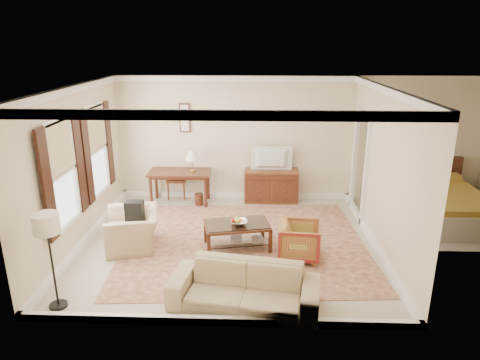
# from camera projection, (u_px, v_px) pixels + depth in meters

# --- Properties ---
(room_shell) EXTENTS (5.51, 5.01, 2.91)m
(room_shell) POSITION_uv_depth(u_px,v_px,m) (228.00, 112.00, 7.33)
(room_shell) COLOR beige
(room_shell) RESTS_ON ground
(annex_bedroom) EXTENTS (3.00, 2.70, 2.90)m
(annex_bedroom) POSITION_uv_depth(u_px,v_px,m) (447.00, 207.00, 8.92)
(annex_bedroom) COLOR beige
(annex_bedroom) RESTS_ON ground
(window_front) EXTENTS (0.12, 1.56, 1.80)m
(window_front) POSITION_uv_depth(u_px,v_px,m) (62.00, 174.00, 7.04)
(window_front) COLOR #CCB284
(window_front) RESTS_ON room_shell
(window_rear) EXTENTS (0.12, 1.56, 1.80)m
(window_rear) POSITION_uv_depth(u_px,v_px,m) (97.00, 150.00, 8.56)
(window_rear) COLOR #CCB284
(window_rear) RESTS_ON room_shell
(doorway) EXTENTS (0.10, 1.12, 2.25)m
(doorway) POSITION_uv_depth(u_px,v_px,m) (360.00, 167.00, 9.09)
(doorway) COLOR white
(doorway) RESTS_ON room_shell
(rug) EXTENTS (4.72, 4.12, 0.01)m
(rug) POSITION_uv_depth(u_px,v_px,m) (244.00, 243.00, 8.07)
(rug) COLOR maroon
(rug) RESTS_ON room_shell
(writing_desk) EXTENTS (1.41, 0.71, 0.77)m
(writing_desk) POSITION_uv_depth(u_px,v_px,m) (180.00, 176.00, 9.88)
(writing_desk) COLOR #522617
(writing_desk) RESTS_ON room_shell
(desk_chair) EXTENTS (0.46, 0.46, 1.05)m
(desk_chair) POSITION_uv_depth(u_px,v_px,m) (177.00, 177.00, 10.26)
(desk_chair) COLOR brown
(desk_chair) RESTS_ON room_shell
(desk_lamp) EXTENTS (0.32, 0.32, 0.50)m
(desk_lamp) POSITION_uv_depth(u_px,v_px,m) (192.00, 161.00, 9.76)
(desk_lamp) COLOR silver
(desk_lamp) RESTS_ON writing_desk
(framed_prints) EXTENTS (0.25, 0.04, 0.68)m
(framed_prints) POSITION_uv_depth(u_px,v_px,m) (185.00, 118.00, 9.88)
(framed_prints) COLOR #522617
(framed_prints) RESTS_ON room_shell
(sideboard) EXTENTS (1.25, 0.48, 0.77)m
(sideboard) POSITION_uv_depth(u_px,v_px,m) (271.00, 186.00, 10.06)
(sideboard) COLOR brown
(sideboard) RESTS_ON room_shell
(tv) EXTENTS (0.91, 0.52, 0.12)m
(tv) POSITION_uv_depth(u_px,v_px,m) (272.00, 151.00, 9.78)
(tv) COLOR black
(tv) RESTS_ON sideboard
(coffee_table) EXTENTS (1.27, 0.90, 0.49)m
(coffee_table) POSITION_uv_depth(u_px,v_px,m) (237.00, 229.00, 7.77)
(coffee_table) COLOR #522617
(coffee_table) RESTS_ON room_shell
(fruit_bowl) EXTENTS (0.42, 0.42, 0.10)m
(fruit_bowl) POSITION_uv_depth(u_px,v_px,m) (239.00, 222.00, 7.68)
(fruit_bowl) COLOR silver
(fruit_bowl) RESTS_ON coffee_table
(book_a) EXTENTS (0.28, 0.06, 0.38)m
(book_a) POSITION_uv_depth(u_px,v_px,m) (230.00, 237.00, 7.88)
(book_a) COLOR brown
(book_a) RESTS_ON coffee_table
(book_b) EXTENTS (0.28, 0.07, 0.38)m
(book_b) POSITION_uv_depth(u_px,v_px,m) (252.00, 239.00, 7.81)
(book_b) COLOR brown
(book_b) RESTS_ON coffee_table
(striped_armchair) EXTENTS (0.72, 0.76, 0.72)m
(striped_armchair) POSITION_uv_depth(u_px,v_px,m) (299.00, 239.00, 7.42)
(striped_armchair) COLOR maroon
(striped_armchair) RESTS_ON room_shell
(club_armchair) EXTENTS (0.91, 1.19, 0.92)m
(club_armchair) POSITION_uv_depth(u_px,v_px,m) (132.00, 224.00, 7.79)
(club_armchair) COLOR tan
(club_armchair) RESTS_ON room_shell
(backpack) EXTENTS (0.27, 0.35, 0.40)m
(backpack) POSITION_uv_depth(u_px,v_px,m) (135.00, 209.00, 7.79)
(backpack) COLOR black
(backpack) RESTS_ON club_armchair
(sofa) EXTENTS (2.18, 0.96, 0.82)m
(sofa) POSITION_uv_depth(u_px,v_px,m) (244.00, 281.00, 6.03)
(sofa) COLOR tan
(sofa) RESTS_ON room_shell
(floor_lamp) EXTENTS (0.35, 0.35, 1.44)m
(floor_lamp) POSITION_uv_depth(u_px,v_px,m) (47.00, 231.00, 5.78)
(floor_lamp) COLOR black
(floor_lamp) RESTS_ON room_shell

